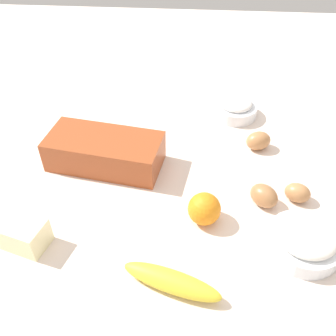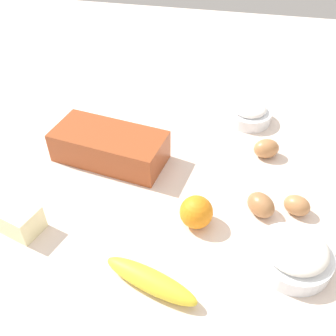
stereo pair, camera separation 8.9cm
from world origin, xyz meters
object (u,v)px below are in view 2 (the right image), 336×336
object	(u,v)px
orange_fruit	(196,212)
egg_near_butter	(297,205)
flour_bowl	(294,254)
banana	(150,281)
butter_block	(18,219)
egg_loose	(261,205)
sugar_bowl	(249,113)
loaf_pan	(110,146)
egg_beside_bowl	(266,148)

from	to	relation	value
orange_fruit	egg_near_butter	size ratio (longest dim) A/B	1.23
flour_bowl	banana	distance (m)	0.28
banana	butter_block	world-z (taller)	butter_block
egg_loose	flour_bowl	bearing A→B (deg)	118.71
egg_loose	banana	bearing A→B (deg)	50.13
sugar_bowl	butter_block	distance (m)	0.68
flour_bowl	egg_loose	world-z (taller)	flour_bowl
flour_bowl	sugar_bowl	distance (m)	0.49
sugar_bowl	orange_fruit	world-z (taller)	orange_fruit
sugar_bowl	banana	world-z (taller)	sugar_bowl
loaf_pan	banana	distance (m)	0.39
egg_near_butter	egg_beside_bowl	world-z (taller)	egg_beside_bowl
sugar_bowl	banana	size ratio (longest dim) A/B	0.67
flour_bowl	banana	size ratio (longest dim) A/B	0.78
egg_beside_bowl	sugar_bowl	bearing A→B (deg)	-71.26
orange_fruit	egg_loose	distance (m)	0.15
banana	orange_fruit	world-z (taller)	orange_fruit
egg_loose	egg_near_butter	bearing A→B (deg)	-166.97
banana	egg_beside_bowl	distance (m)	0.48
orange_fruit	egg_near_butter	world-z (taller)	orange_fruit
orange_fruit	sugar_bowl	bearing A→B (deg)	-102.11
banana	butter_block	bearing A→B (deg)	-14.28
orange_fruit	butter_block	bearing A→B (deg)	14.27
egg_beside_bowl	egg_loose	xyz separation A→B (m)	(0.01, 0.20, 0.00)
loaf_pan	butter_block	world-z (taller)	loaf_pan
banana	butter_block	distance (m)	0.31
flour_bowl	orange_fruit	xyz separation A→B (m)	(0.20, -0.06, 0.00)
flour_bowl	orange_fruit	world-z (taller)	orange_fruit
orange_fruit	egg_loose	size ratio (longest dim) A/B	1.07
orange_fruit	egg_loose	xyz separation A→B (m)	(-0.13, -0.06, -0.01)
flour_bowl	egg_near_butter	size ratio (longest dim) A/B	2.57
sugar_bowl	egg_beside_bowl	xyz separation A→B (m)	(-0.05, 0.15, -0.00)
egg_near_butter	butter_block	bearing A→B (deg)	16.50
egg_near_butter	sugar_bowl	bearing A→B (deg)	-70.24
butter_block	egg_near_butter	size ratio (longest dim) A/B	1.55
egg_beside_bowl	egg_loose	bearing A→B (deg)	87.75
sugar_bowl	butter_block	bearing A→B (deg)	48.50
sugar_bowl	egg_near_butter	bearing A→B (deg)	109.76
butter_block	egg_loose	bearing A→B (deg)	-162.96
loaf_pan	sugar_bowl	bearing A→B (deg)	-134.67
flour_bowl	orange_fruit	bearing A→B (deg)	-16.92
banana	orange_fruit	distance (m)	0.18
loaf_pan	sugar_bowl	xyz separation A→B (m)	(-0.34, -0.25, -0.01)
flour_bowl	egg_loose	size ratio (longest dim) A/B	2.23
loaf_pan	butter_block	bearing A→B (deg)	75.71
loaf_pan	egg_beside_bowl	size ratio (longest dim) A/B	4.51
loaf_pan	flour_bowl	size ratio (longest dim) A/B	1.99
loaf_pan	egg_loose	size ratio (longest dim) A/B	4.45
egg_beside_bowl	egg_loose	distance (m)	0.20
orange_fruit	butter_block	distance (m)	0.37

